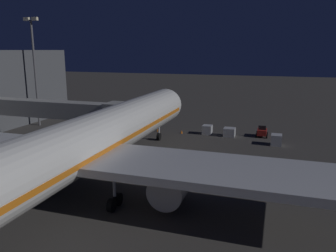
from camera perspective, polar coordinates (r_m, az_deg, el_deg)
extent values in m
plane|color=#383533|center=(42.19, -7.73, -6.92)|extent=(320.00, 320.00, 0.00)
cylinder|color=silver|center=(32.19, -15.92, -3.76)|extent=(5.26, 54.33, 5.26)
sphere|color=silver|center=(56.18, -0.37, 3.64)|extent=(5.16, 5.16, 5.16)
cube|color=orange|center=(32.30, -15.88, -4.43)|extent=(5.31, 52.16, 0.50)
cube|color=black|center=(54.57, -0.90, 4.35)|extent=(2.89, 1.40, 0.90)
cube|color=#B7BABF|center=(33.22, -14.89, -4.85)|extent=(48.08, 7.97, 0.70)
cylinder|color=#B7BABF|center=(31.08, 0.78, -9.75)|extent=(3.19, 5.07, 3.19)
cylinder|color=black|center=(33.34, 2.09, -8.16)|extent=(2.71, 0.15, 2.71)
cylinder|color=#B7BABF|center=(40.05, -24.95, -5.76)|extent=(3.19, 5.07, 3.19)
cylinder|color=black|center=(41.83, -22.61, -4.79)|extent=(2.71, 0.15, 2.71)
cylinder|color=#B7BABF|center=(53.51, -1.55, -0.13)|extent=(0.28, 0.28, 2.00)
cylinder|color=black|center=(53.89, -1.54, -1.79)|extent=(0.45, 1.20, 1.20)
cylinder|color=#B7BABF|center=(31.10, -9.07, -9.93)|extent=(0.28, 0.28, 2.00)
cylinder|color=black|center=(32.27, -8.43, -12.14)|extent=(0.45, 1.20, 1.20)
cylinder|color=black|center=(31.23, -9.52, -13.07)|extent=(0.45, 1.20, 1.20)
cylinder|color=#B7BABF|center=(35.54, -21.33, -7.74)|extent=(0.28, 0.28, 2.00)
cylinder|color=black|center=(36.57, -20.48, -9.78)|extent=(0.45, 1.20, 1.20)
cylinder|color=black|center=(35.65, -21.79, -10.48)|extent=(0.45, 1.20, 1.20)
cube|color=#9E9E99|center=(54.82, -18.93, 2.72)|extent=(22.15, 2.60, 2.50)
cube|color=#9E9E99|center=(49.01, -8.50, 2.16)|extent=(3.20, 3.40, 3.00)
cube|color=black|center=(48.40, -7.02, 2.07)|extent=(0.70, 3.20, 2.70)
cylinder|color=#B7BABF|center=(50.14, -9.40, -1.42)|extent=(0.56, 0.56, 3.98)
cylinder|color=black|center=(50.31, -8.72, -3.35)|extent=(0.25, 0.60, 0.60)
cylinder|color=black|center=(50.85, -9.93, -3.22)|extent=(0.25, 0.60, 0.60)
cylinder|color=#59595E|center=(68.01, -21.48, 8.09)|extent=(0.40, 0.40, 19.28)
cube|color=#F9EFC6|center=(67.51, -21.57, 16.49)|extent=(1.10, 0.50, 0.60)
cube|color=#F9EFC6|center=(68.65, -22.78, 16.31)|extent=(1.10, 0.50, 0.60)
cube|color=maroon|center=(58.14, 15.59, -0.98)|extent=(1.50, 2.39, 0.90)
cube|color=black|center=(57.61, 15.62, -0.29)|extent=(1.20, 0.20, 0.70)
cylinder|color=black|center=(59.03, 16.39, -1.27)|extent=(0.24, 0.70, 0.70)
cylinder|color=black|center=(59.09, 14.82, -1.16)|extent=(0.24, 0.70, 0.70)
cylinder|color=black|center=(57.40, 16.32, -1.66)|extent=(0.24, 0.70, 0.70)
cylinder|color=black|center=(57.46, 14.71, -1.55)|extent=(0.24, 0.70, 0.70)
cube|color=#B7BABF|center=(58.04, 6.65, -0.63)|extent=(1.56, 1.70, 1.56)
cube|color=#B7BABF|center=(53.60, 17.83, -2.24)|extent=(1.57, 1.87, 1.65)
cube|color=#B7BABF|center=(57.22, 10.32, -1.02)|extent=(1.86, 1.87, 1.42)
cone|color=orange|center=(58.40, 2.31, -0.98)|extent=(0.36, 0.36, 0.55)
cone|color=orange|center=(59.71, -1.76, -0.67)|extent=(0.36, 0.36, 0.55)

